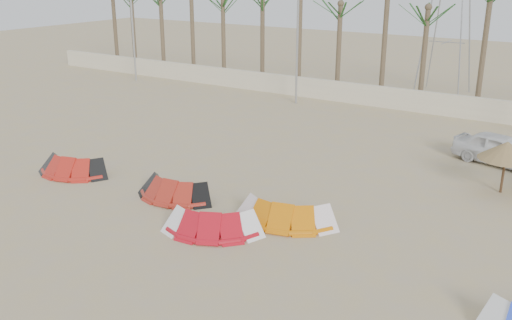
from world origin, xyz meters
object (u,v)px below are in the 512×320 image
Objects in this scene: kite_red_left at (77,164)px; kite_orange at (290,210)px; kite_red_right at (218,219)px; car at (500,149)px; parasol_left at (507,151)px; kite_red_mid at (178,187)px.

kite_orange is at bearing 4.36° from kite_red_left.
car is at bearing 62.05° from kite_red_right.
car is at bearing 102.42° from parasol_left.
car reaches higher than kite_red_mid.
kite_red_mid is 1.53× the size of parasol_left.
parasol_left is (15.52, 7.51, 1.30)m from kite_red_left.
kite_red_left is at bearing -176.71° from kite_red_mid.
kite_red_right is 13.81m from car.
car reaches higher than kite_red_left.
parasol_left is at bearing 50.22° from kite_orange.
parasol_left reaches higher than car.
parasol_left is at bearing 25.82° from kite_red_left.
car is (-0.76, 3.47, -1.03)m from parasol_left.
parasol_left is 0.52× the size of car.
kite_red_right is at bearing 165.35° from car.
kite_red_left is at bearing -175.64° from kite_orange.
kite_red_right is 0.91× the size of car.
parasol_left is at bearing 35.19° from kite_red_mid.
kite_red_left is 18.39m from car.
car reaches higher than kite_red_right.
parasol_left is at bearing -154.28° from car.
kite_red_right is at bearing -129.25° from kite_orange.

